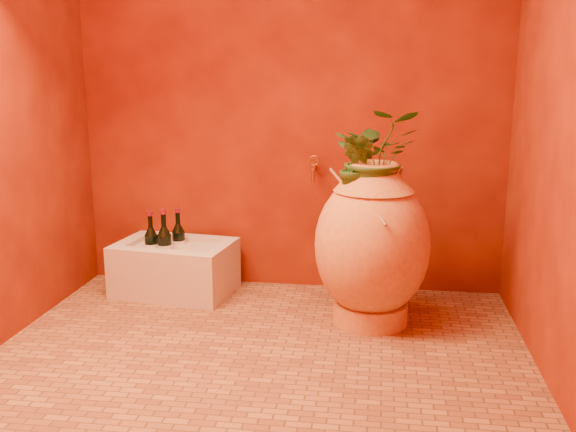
% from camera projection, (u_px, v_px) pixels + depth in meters
% --- Properties ---
extents(floor, '(2.50, 2.50, 0.00)m').
position_uv_depth(floor, '(260.00, 353.00, 3.00)').
color(floor, '#925B30').
rests_on(floor, ground).
extents(wall_back, '(2.50, 0.02, 2.50)m').
position_uv_depth(wall_back, '(290.00, 77.00, 3.68)').
color(wall_back, '#561004').
rests_on(wall_back, ground).
extents(wall_right, '(0.02, 2.00, 2.50)m').
position_uv_depth(wall_right, '(566.00, 81.00, 2.54)').
color(wall_right, '#561004').
rests_on(wall_right, ground).
extents(amphora, '(0.67, 0.67, 0.84)m').
position_uv_depth(amphora, '(372.00, 245.00, 3.27)').
color(amphora, gold).
rests_on(amphora, floor).
extents(stone_basin, '(0.71, 0.53, 0.31)m').
position_uv_depth(stone_basin, '(175.00, 269.00, 3.78)').
color(stone_basin, beige).
rests_on(stone_basin, floor).
extents(wine_bottle_a, '(0.08, 0.08, 0.35)m').
position_uv_depth(wine_bottle_a, '(165.00, 247.00, 3.69)').
color(wine_bottle_a, black).
rests_on(wine_bottle_a, stone_basin).
extents(wine_bottle_b, '(0.08, 0.08, 0.32)m').
position_uv_depth(wine_bottle_b, '(152.00, 246.00, 3.75)').
color(wine_bottle_b, black).
rests_on(wine_bottle_b, stone_basin).
extents(wine_bottle_c, '(0.08, 0.08, 0.33)m').
position_uv_depth(wine_bottle_c, '(179.00, 243.00, 3.82)').
color(wine_bottle_c, black).
rests_on(wine_bottle_c, stone_basin).
extents(wall_tap, '(0.06, 0.13, 0.15)m').
position_uv_depth(wall_tap, '(314.00, 167.00, 3.70)').
color(wall_tap, '#A56A26').
rests_on(wall_tap, wall_back).
extents(plant_main, '(0.48, 0.43, 0.47)m').
position_uv_depth(plant_main, '(376.00, 156.00, 3.19)').
color(plant_main, '#274E1B').
rests_on(plant_main, amphora).
extents(plant_side, '(0.23, 0.23, 0.33)m').
position_uv_depth(plant_side, '(357.00, 167.00, 3.14)').
color(plant_side, '#274E1B').
rests_on(plant_side, amphora).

